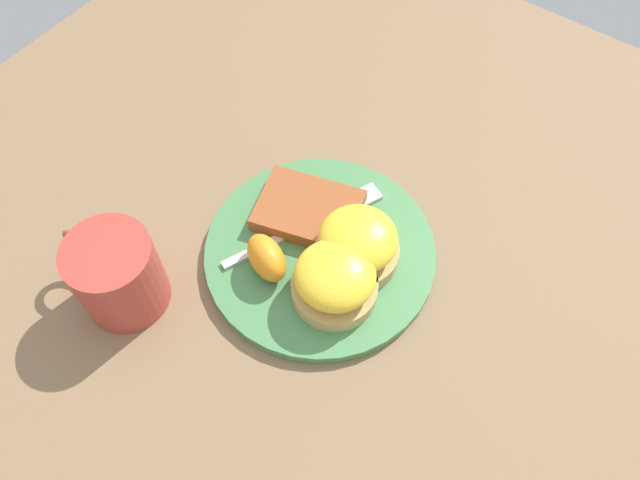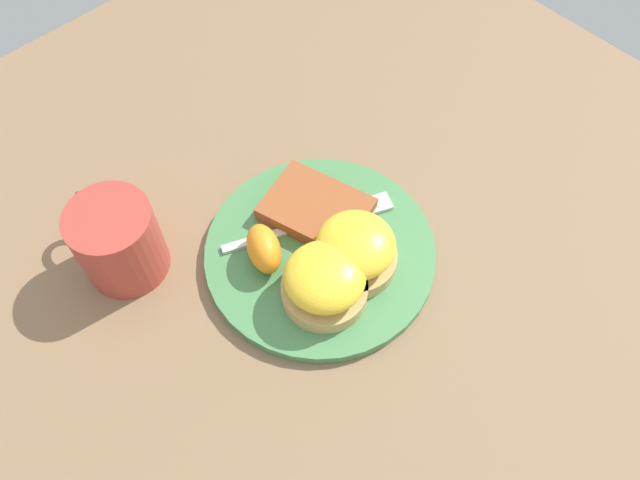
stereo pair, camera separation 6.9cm
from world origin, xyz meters
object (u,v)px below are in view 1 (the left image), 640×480
at_px(sandwich_benedict_right, 358,244).
at_px(hashbrown_patty, 308,210).
at_px(cup, 117,274).
at_px(sandwich_benedict_left, 335,280).
at_px(fork, 314,222).
at_px(orange_wedge, 267,258).

bearing_deg(sandwich_benedict_right, hashbrown_patty, -10.72).
distance_m(sandwich_benedict_right, cup, 0.26).
distance_m(sandwich_benedict_left, fork, 0.10).
xyz_separation_m(sandwich_benedict_right, hashbrown_patty, (0.08, -0.01, -0.02)).
xyz_separation_m(sandwich_benedict_left, sandwich_benedict_right, (0.01, -0.05, 0.00)).
xyz_separation_m(sandwich_benedict_right, cup, (0.18, 0.18, 0.01)).
relative_size(hashbrown_patty, orange_wedge, 1.93).
height_order(hashbrown_patty, orange_wedge, orange_wedge).
bearing_deg(sandwich_benedict_right, sandwich_benedict_left, 96.12).
xyz_separation_m(fork, cup, (0.11, 0.19, 0.03)).
bearing_deg(fork, sandwich_benedict_right, 171.72).
relative_size(sandwich_benedict_right, hashbrown_patty, 0.80).
bearing_deg(sandwich_benedict_left, fork, -40.04).
height_order(hashbrown_patty, cup, cup).
relative_size(sandwich_benedict_right, cup, 0.76).
relative_size(sandwich_benedict_right, fork, 0.48).
bearing_deg(hashbrown_patty, cup, 62.02).
height_order(sandwich_benedict_right, fork, sandwich_benedict_right).
height_order(sandwich_benedict_right, cup, cup).
bearing_deg(cup, fork, -121.05).
bearing_deg(hashbrown_patty, sandwich_benedict_left, 141.68).
xyz_separation_m(sandwich_benedict_left, fork, (0.07, -0.06, -0.03)).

